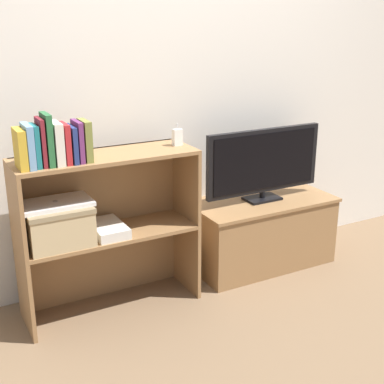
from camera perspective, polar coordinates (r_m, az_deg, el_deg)
name	(u,v)px	position (r m, az deg, el deg)	size (l,w,h in m)	color
ground_plane	(205,297)	(3.12, 1.45, -11.10)	(16.00, 16.00, 0.00)	brown
wall_back	(167,76)	(3.14, -2.71, 12.29)	(10.00, 0.05, 2.40)	silver
tv_stand	(261,232)	(3.44, 7.33, -4.21)	(0.90, 0.45, 0.44)	olive
tv	(264,162)	(3.29, 7.67, 3.16)	(0.79, 0.14, 0.45)	black
bookshelf_lower_tier	(107,254)	(2.99, -9.09, -6.59)	(0.94, 0.33, 0.44)	olive
bookshelf_upper_tier	(102,179)	(2.83, -9.53, 1.33)	(0.94, 0.33, 0.42)	olive
book_mustard	(20,149)	(2.55, -17.86, 4.39)	(0.04, 0.14, 0.18)	gold
book_skyblue	(28,146)	(2.56, -17.07, 4.69)	(0.03, 0.15, 0.20)	#709ECC
book_teal	(35,146)	(2.56, -16.38, 4.74)	(0.02, 0.12, 0.20)	#1E7075
book_maroon	(41,142)	(2.56, -15.80, 5.13)	(0.02, 0.13, 0.22)	maroon
book_forest	(47,140)	(2.57, -15.17, 5.42)	(0.03, 0.14, 0.24)	#286638
book_ivory	(56,143)	(2.58, -14.26, 5.06)	(0.04, 0.14, 0.20)	silver
book_crimson	(65,143)	(2.59, -13.40, 5.08)	(0.03, 0.14, 0.19)	#B22328
book_navy	(72,144)	(2.60, -12.71, 5.01)	(0.02, 0.14, 0.18)	navy
book_plum	(78,141)	(2.61, -12.08, 5.31)	(0.02, 0.14, 0.20)	#6B2D66
book_olive	(85,140)	(2.62, -11.33, 5.42)	(0.03, 0.14, 0.20)	olive
baby_monitor	(177,137)	(2.88, -1.57, 5.87)	(0.05, 0.04, 0.12)	white
storage_basket_left	(57,222)	(2.74, -14.20, -3.15)	(0.32, 0.29, 0.20)	tan
laptop	(55,203)	(2.71, -14.37, -1.18)	(0.35, 0.21, 0.02)	white
magazine_stack	(108,229)	(2.84, -9.00, -3.88)	(0.16, 0.27, 0.05)	silver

